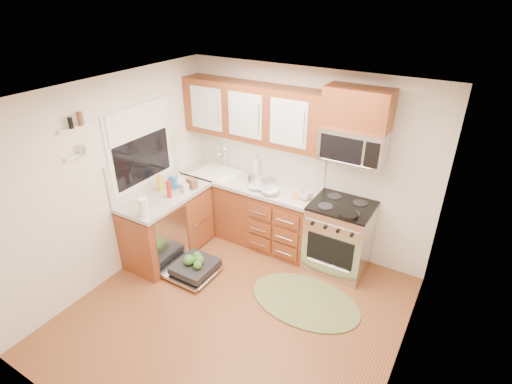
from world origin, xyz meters
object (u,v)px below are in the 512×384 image
Objects in this scene: paper_towel_roll at (144,208)px; bowl_a at (258,187)px; cutting_board at (302,196)px; cup at (305,196)px; range at (339,237)px; microwave at (353,145)px; dishwasher at (193,268)px; skillet at (348,215)px; bowl_b at (270,191)px; rug at (305,301)px; stock_pot at (268,184)px; upper_cabinets at (252,112)px; sink at (217,180)px.

paper_towel_roll reaches higher than bowl_a.
cup is (0.06, -0.05, 0.04)m from cutting_board.
microwave reaches higher than range.
range is 1.95m from dishwasher.
skillet is 1.09m from bowl_b.
rug is 1.16m from skillet.
range is at bearing 2.89° from stock_pot.
cutting_board is (1.00, 1.10, 0.83)m from dishwasher.
bowl_a is (-1.15, -0.25, -0.74)m from microwave.
skillet is 1.68× the size of cup.
cup is at bearing 12.41° from bowl_b.
cutting_board is 1.05× the size of bowl_b.
sink is at bearing -163.55° from upper_cabinets.
range is at bearing 85.23° from rug.
paper_towel_roll is at bearing -140.63° from dishwasher.
paper_towel_roll is at bearing -108.22° from upper_cabinets.
range is 0.71× the size of rug.
skillet is 1.30m from bowl_a.
upper_cabinets is 8.20× the size of paper_towel_roll.
bowl_a is (-1.30, 0.10, -0.02)m from skillet.
range is 0.70m from cup.
microwave is 2.13m from sink.
range is at bearing 36.27° from dishwasher.
cutting_board is at bearing 9.23° from bowl_a.
dishwasher is 2.10m from skillet.
cup is at bearing -157.48° from microwave.
stock_pot is at bearing 65.15° from dishwasher.
skillet is at bearing -56.89° from range.
microwave is 5.56× the size of cup.
dishwasher is 1.70m from cutting_board.
stock_pot is 0.85× the size of paper_towel_roll.
microwave is 3.06× the size of bowl_a.
range is 3.82× the size of bowl_b.
cutting_board is (1.39, -0.02, 0.13)m from sink.
cup is (0.67, 0.05, 0.02)m from bowl_a.
cup is at bearing -2.70° from stock_pot.
microwave is 2.55m from dishwasher.
upper_cabinets is at bearing 151.51° from stock_pot.
dishwasher is at bearing -143.73° from range.
sink is 0.46× the size of rug.
microwave is at bearing 85.83° from rug.
stock_pot is 0.85× the size of bowl_a.
range is at bearing 10.85° from bowl_b.
range is 1.96m from sink.
upper_cabinets is 1.84m from skillet.
rug is at bearing -59.75° from cutting_board.
cutting_board is at bearing -0.94° from sink.
paper_towel_roll is at bearing -140.87° from microwave.
rug is 1.30m from cup.
upper_cabinets reaches higher than cutting_board.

